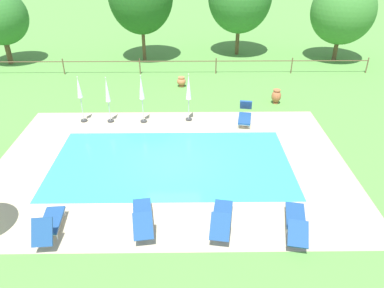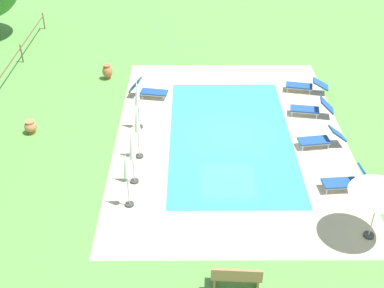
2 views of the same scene
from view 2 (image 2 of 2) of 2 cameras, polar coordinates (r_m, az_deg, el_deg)
ground_plane at (r=21.80m, az=4.37°, el=0.88°), size 160.00×160.00×0.00m
pool_deck_paving at (r=21.80m, az=4.37°, el=0.89°), size 14.32×9.85×0.01m
swimming_pool_water at (r=21.80m, az=4.37°, el=0.89°), size 9.69×5.22×0.01m
pool_coping_rim at (r=21.80m, az=4.37°, el=0.90°), size 10.17×5.70×0.01m
sun_lounger_north_near_steps at (r=23.68m, az=13.37°, el=3.96°), size 0.92×2.02×0.91m
sun_lounger_north_mid at (r=21.58m, az=14.42°, el=0.57°), size 0.87×2.05×0.86m
sun_lounger_north_far at (r=25.72m, az=12.75°, el=6.50°), size 1.00×2.15×0.72m
sun_lounger_north_end at (r=19.44m, az=17.23°, el=-4.01°), size 0.74×1.87×1.01m
sun_lounger_south_near_corner at (r=24.65m, az=-4.95°, el=6.10°), size 0.93×1.95×0.97m
patio_umbrella_open_foreground at (r=16.69m, az=20.68°, el=-4.78°), size 1.97×1.97×2.28m
patio_umbrella_closed_row_west at (r=19.70m, az=-6.24°, el=2.37°), size 0.32×0.32×2.43m
patio_umbrella_closed_row_mid_west at (r=18.40m, az=-6.83°, el=-0.66°), size 0.32×0.32×2.33m
patio_umbrella_closed_row_centre at (r=21.66m, az=-6.23°, el=5.46°), size 0.32×0.32×2.44m
patio_umbrella_closed_row_mid_east at (r=17.29m, az=-7.45°, el=-3.00°), size 0.32×0.32×2.35m
wooden_bench_lawn_side at (r=15.23m, az=5.06°, el=-14.76°), size 0.53×1.52×0.87m
terracotta_urn_near_fence at (r=26.71m, az=-9.59°, el=8.14°), size 0.52×0.52×0.80m
terracotta_urn_by_tree at (r=22.90m, az=-17.86°, el=1.91°), size 0.53×0.53×0.61m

